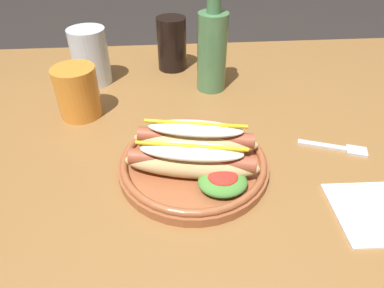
{
  "coord_description": "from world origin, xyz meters",
  "views": [
    {
      "loc": [
        -0.11,
        -0.57,
        1.12
      ],
      "look_at": [
        -0.07,
        -0.12,
        0.77
      ],
      "focal_mm": 31.56,
      "sensor_mm": 36.0,
      "label": 1
    }
  ],
  "objects_px": {
    "fork": "(338,148)",
    "glass_bottle": "(212,49)",
    "water_cup": "(90,57)",
    "extra_cup": "(78,92)",
    "hot_dog_plate": "(195,158)",
    "napkin": "(379,212)",
    "soda_cup": "(172,44)"
  },
  "relations": [
    {
      "from": "fork",
      "to": "napkin",
      "type": "bearing_deg",
      "value": -71.5
    },
    {
      "from": "hot_dog_plate",
      "to": "water_cup",
      "type": "xyz_separation_m",
      "value": [
        -0.21,
        0.34,
        0.04
      ]
    },
    {
      "from": "water_cup",
      "to": "glass_bottle",
      "type": "relative_size",
      "value": 0.55
    },
    {
      "from": "water_cup",
      "to": "extra_cup",
      "type": "bearing_deg",
      "value": -91.88
    },
    {
      "from": "fork",
      "to": "soda_cup",
      "type": "xyz_separation_m",
      "value": [
        -0.29,
        0.37,
        0.06
      ]
    },
    {
      "from": "napkin",
      "to": "glass_bottle",
      "type": "bearing_deg",
      "value": 115.99
    },
    {
      "from": "water_cup",
      "to": "napkin",
      "type": "distance_m",
      "value": 0.66
    },
    {
      "from": "glass_bottle",
      "to": "napkin",
      "type": "relative_size",
      "value": 1.81
    },
    {
      "from": "extra_cup",
      "to": "soda_cup",
      "type": "bearing_deg",
      "value": 47.06
    },
    {
      "from": "soda_cup",
      "to": "water_cup",
      "type": "height_order",
      "value": "same"
    },
    {
      "from": "extra_cup",
      "to": "napkin",
      "type": "distance_m",
      "value": 0.57
    },
    {
      "from": "fork",
      "to": "glass_bottle",
      "type": "distance_m",
      "value": 0.33
    },
    {
      "from": "soda_cup",
      "to": "water_cup",
      "type": "bearing_deg",
      "value": -161.53
    },
    {
      "from": "hot_dog_plate",
      "to": "napkin",
      "type": "relative_size",
      "value": 1.91
    },
    {
      "from": "fork",
      "to": "extra_cup",
      "type": "relative_size",
      "value": 1.16
    },
    {
      "from": "extra_cup",
      "to": "fork",
      "type": "bearing_deg",
      "value": -18.17
    },
    {
      "from": "napkin",
      "to": "extra_cup",
      "type": "bearing_deg",
      "value": 147.07
    },
    {
      "from": "extra_cup",
      "to": "glass_bottle",
      "type": "xyz_separation_m",
      "value": [
        0.28,
        0.09,
        0.04
      ]
    },
    {
      "from": "water_cup",
      "to": "glass_bottle",
      "type": "bearing_deg",
      "value": -11.06
    },
    {
      "from": "hot_dog_plate",
      "to": "fork",
      "type": "height_order",
      "value": "hot_dog_plate"
    },
    {
      "from": "hot_dog_plate",
      "to": "soda_cup",
      "type": "xyz_separation_m",
      "value": [
        -0.02,
        0.4,
        0.04
      ]
    },
    {
      "from": "soda_cup",
      "to": "extra_cup",
      "type": "xyz_separation_m",
      "value": [
        -0.2,
        -0.21,
        -0.01
      ]
    },
    {
      "from": "napkin",
      "to": "soda_cup",
      "type": "bearing_deg",
      "value": 118.44
    },
    {
      "from": "extra_cup",
      "to": "hot_dog_plate",
      "type": "bearing_deg",
      "value": -41.51
    },
    {
      "from": "soda_cup",
      "to": "napkin",
      "type": "xyz_separation_m",
      "value": [
        0.28,
        -0.52,
        -0.06
      ]
    },
    {
      "from": "fork",
      "to": "water_cup",
      "type": "xyz_separation_m",
      "value": [
        -0.48,
        0.31,
        0.06
      ]
    },
    {
      "from": "soda_cup",
      "to": "extra_cup",
      "type": "bearing_deg",
      "value": -132.94
    },
    {
      "from": "fork",
      "to": "extra_cup",
      "type": "bearing_deg",
      "value": -177.82
    },
    {
      "from": "fork",
      "to": "glass_bottle",
      "type": "height_order",
      "value": "glass_bottle"
    },
    {
      "from": "glass_bottle",
      "to": "napkin",
      "type": "distance_m",
      "value": 0.46
    },
    {
      "from": "fork",
      "to": "glass_bottle",
      "type": "bearing_deg",
      "value": 149.01
    },
    {
      "from": "fork",
      "to": "hot_dog_plate",
      "type": "bearing_deg",
      "value": -152.11
    }
  ]
}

